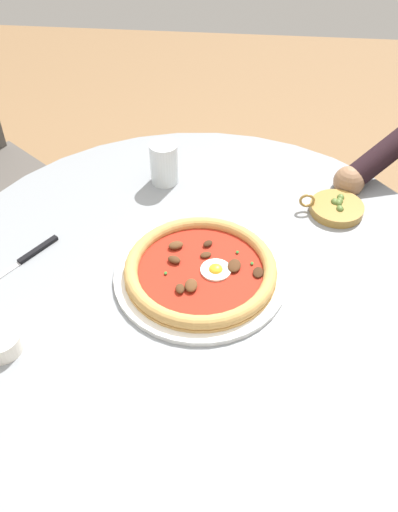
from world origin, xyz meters
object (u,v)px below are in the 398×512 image
at_px(water_glass, 164,166).
at_px(steak_knife, 26,258).
at_px(dining_table, 198,324).
at_px(olive_pan, 336,208).
at_px(ramekin_capers, 0,342).
at_px(pizza_on_plate, 201,272).

xyz_separation_m(water_glass, steak_knife, (0.28, -0.24, -0.04)).
bearing_deg(dining_table, olive_pan, 128.86).
bearing_deg(steak_knife, water_glass, 140.32).
distance_m(ramekin_capers, olive_pan, 0.72).
distance_m(dining_table, water_glass, 0.37).
height_order(water_glass, olive_pan, water_glass).
distance_m(steak_knife, olive_pan, 0.65).
relative_size(dining_table, ramekin_capers, 15.07).
xyz_separation_m(pizza_on_plate, ramekin_capers, (0.20, -0.32, 0.00)).
height_order(dining_table, olive_pan, olive_pan).
distance_m(water_glass, ramekin_capers, 0.54).
bearing_deg(olive_pan, steak_knife, -71.43).
relative_size(dining_table, pizza_on_plate, 3.18).
height_order(dining_table, steak_knife, steak_knife).
distance_m(steak_knife, ramekin_capers, 0.22).
xyz_separation_m(steak_knife, olive_pan, (-0.21, 0.62, 0.01)).
height_order(pizza_on_plate, water_glass, water_glass).
bearing_deg(pizza_on_plate, ramekin_capers, -58.08).
bearing_deg(steak_knife, ramekin_capers, 8.33).
distance_m(dining_table, pizza_on_plate, 0.16).
height_order(pizza_on_plate, olive_pan, olive_pan).
relative_size(water_glass, steak_knife, 0.51).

